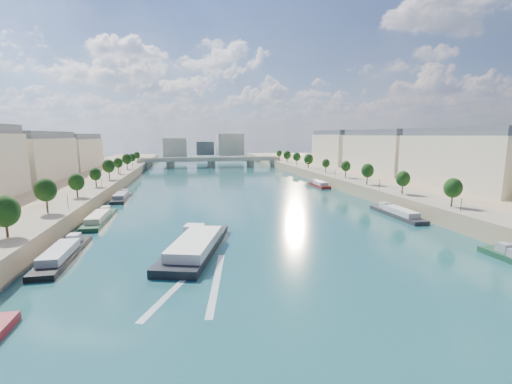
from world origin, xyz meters
name	(u,v)px	position (x,y,z in m)	size (l,w,h in m)	color
ground	(238,200)	(0.00, 100.00, 0.00)	(700.00, 700.00, 0.00)	#0D353B
quay_left	(37,201)	(-72.00, 100.00, 2.50)	(44.00, 520.00, 5.00)	#9E8460
quay_right	(401,188)	(72.00, 100.00, 2.50)	(44.00, 520.00, 5.00)	#9E8460
pave_left	(82,192)	(-57.00, 100.00, 5.05)	(14.00, 520.00, 0.10)	gray
pave_right	(370,183)	(57.00, 100.00, 5.05)	(14.00, 520.00, 0.10)	gray
trees_left	(89,177)	(-55.00, 102.00, 10.48)	(4.80, 268.80, 8.26)	#382B1E
trees_right	(355,169)	(55.00, 110.00, 10.48)	(4.80, 268.80, 8.26)	#382B1E
lamps_left	(87,188)	(-52.50, 90.00, 7.78)	(0.36, 200.36, 4.28)	black
lamps_right	(355,176)	(52.50, 105.00, 7.78)	(0.36, 200.36, 4.28)	black
buildings_left	(9,159)	(-85.00, 112.00, 16.45)	(16.00, 226.00, 23.20)	beige
buildings_right	(412,155)	(85.00, 112.00, 16.45)	(16.00, 226.00, 23.20)	beige
skyline	(209,146)	(3.19, 319.52, 14.66)	(79.00, 42.00, 22.00)	beige
bridge	(211,161)	(0.00, 244.53, 5.08)	(112.00, 12.00, 8.15)	#C1B79E
tour_barge	(195,246)	(-18.26, 41.36, 1.27)	(17.77, 32.87, 4.29)	black
wake	(198,282)	(-18.26, 24.86, 0.02)	(14.99, 25.83, 0.04)	silver
moored_barges_left	(62,255)	(-45.50, 42.20, 0.84)	(5.00, 156.41, 3.60)	#182036
moored_barges_right	(437,228)	(45.50, 44.62, 0.84)	(5.00, 160.43, 3.60)	black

